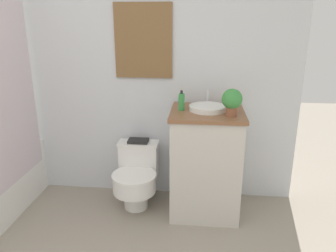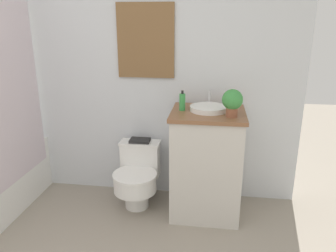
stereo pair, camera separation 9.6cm
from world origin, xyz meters
name	(u,v)px [view 2 (the right image)]	position (x,y,z in m)	size (l,w,h in m)	color
wall_back	(101,60)	(0.01, 2.17, 1.25)	(3.56, 0.07, 2.50)	silver
toilet	(137,175)	(0.38, 1.88, 0.28)	(0.38, 0.50, 0.55)	white
vanity	(206,163)	(0.98, 1.85, 0.45)	(0.59, 0.54, 0.90)	beige
sink	(208,108)	(0.98, 1.88, 0.92)	(0.30, 0.33, 0.13)	white
soap_bottle	(182,102)	(0.77, 1.86, 0.97)	(0.05, 0.05, 0.16)	green
potted_plant	(232,101)	(1.16, 1.74, 1.02)	(0.15, 0.15, 0.21)	brown
book_on_tank	(140,140)	(0.38, 2.01, 0.56)	(0.18, 0.12, 0.02)	black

